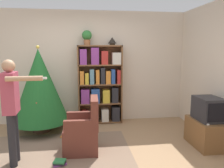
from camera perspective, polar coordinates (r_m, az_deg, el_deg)
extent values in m
plane|color=#9E7A56|center=(3.71, -6.48, -18.43)|extent=(14.00, 14.00, 0.00)
cube|color=beige|center=(5.21, -7.17, 4.36)|extent=(8.00, 0.10, 2.60)
cube|color=#7F6651|center=(3.83, -15.82, -17.75)|extent=(2.65, 1.93, 0.01)
cube|color=brown|center=(5.05, -8.71, -0.33)|extent=(0.03, 0.28, 1.81)
cube|color=brown|center=(5.12, 2.36, -0.10)|extent=(0.03, 0.28, 1.81)
cube|color=brown|center=(5.00, -3.22, 9.90)|extent=(1.01, 0.28, 0.03)
cube|color=brown|center=(5.20, -3.25, 0.02)|extent=(1.01, 0.01, 1.81)
cube|color=brown|center=(5.27, -3.05, -9.65)|extent=(0.98, 0.28, 0.03)
cube|color=#B22D28|center=(5.18, -7.05, -8.28)|extent=(0.15, 0.22, 0.27)
cube|color=#232328|center=(5.18, -4.48, -7.97)|extent=(0.16, 0.22, 0.32)
cube|color=beige|center=(5.21, -1.91, -8.02)|extent=(0.16, 0.25, 0.29)
cube|color=#232328|center=(5.24, 0.88, -7.64)|extent=(0.17, 0.26, 0.34)
cube|color=brown|center=(5.15, -3.09, -4.95)|extent=(0.98, 0.28, 0.03)
cube|color=#843889|center=(5.06, -6.99, -3.18)|extent=(0.19, 0.21, 0.33)
cube|color=#284C93|center=(5.09, -4.39, -3.05)|extent=(0.19, 0.26, 0.33)
cube|color=gold|center=(5.10, -1.59, -3.17)|extent=(0.16, 0.23, 0.30)
cube|color=#232328|center=(5.11, 0.67, -2.85)|extent=(0.14, 0.22, 0.35)
cube|color=brown|center=(5.06, -3.14, -0.05)|extent=(0.98, 0.28, 0.03)
cube|color=orange|center=(4.99, -7.84, 1.67)|extent=(0.09, 0.22, 0.30)
cube|color=gold|center=(4.99, -6.59, 1.43)|extent=(0.08, 0.22, 0.25)
cube|color=#5B899E|center=(5.00, -5.29, 1.95)|extent=(0.09, 0.24, 0.34)
cube|color=orange|center=(4.99, -3.82, 1.86)|extent=(0.08, 0.20, 0.32)
cube|color=#232328|center=(5.03, -2.49, 2.19)|extent=(0.10, 0.27, 0.37)
cube|color=orange|center=(5.05, -1.12, 1.80)|extent=(0.11, 0.27, 0.30)
cube|color=#284C93|center=(5.03, 0.19, 2.00)|extent=(0.09, 0.22, 0.33)
cube|color=#B22D28|center=(5.08, 1.61, 1.95)|extent=(0.08, 0.26, 0.31)
cube|color=brown|center=(5.01, -3.18, 4.98)|extent=(0.98, 0.28, 0.03)
cube|color=#843889|center=(4.96, -7.51, 7.03)|extent=(0.15, 0.23, 0.34)
cube|color=#843889|center=(4.98, -4.52, 7.27)|extent=(0.17, 0.25, 0.37)
cube|color=#B22D28|center=(4.98, -1.99, 6.88)|extent=(0.15, 0.21, 0.30)
cube|color=beige|center=(5.01, 1.10, 6.69)|extent=(0.19, 0.22, 0.27)
cube|color=brown|center=(4.32, 23.47, -11.63)|extent=(0.50, 0.72, 0.48)
cube|color=#28282D|center=(4.19, 23.84, -5.92)|extent=(0.39, 0.50, 0.40)
cube|color=black|center=(3.98, 25.76, -6.79)|extent=(0.32, 0.01, 0.32)
cube|color=white|center=(3.99, 23.44, -9.46)|extent=(0.04, 0.12, 0.02)
cylinder|color=#4C3323|center=(4.95, -17.85, -11.05)|extent=(0.36, 0.36, 0.10)
cylinder|color=brown|center=(4.92, -17.91, -9.84)|extent=(0.08, 0.08, 0.12)
cone|color=#1E6028|center=(4.73, -18.37, -0.42)|extent=(1.15, 1.15, 1.51)
sphere|color=red|center=(4.42, -19.09, -4.74)|extent=(0.04, 0.04, 0.04)
sphere|color=silver|center=(4.93, -15.81, -0.62)|extent=(0.05, 0.05, 0.05)
sphere|color=gold|center=(4.88, -18.70, 2.81)|extent=(0.06, 0.06, 0.06)
sphere|color=red|center=(4.88, -20.96, -0.11)|extent=(0.05, 0.05, 0.05)
sphere|color=#335BB2|center=(4.77, -17.84, 5.01)|extent=(0.06, 0.06, 0.06)
sphere|color=#E5CC4C|center=(4.67, -18.84, 9.14)|extent=(0.07, 0.07, 0.07)
cube|color=brown|center=(3.83, -8.08, -14.07)|extent=(0.58, 0.58, 0.42)
cube|color=brown|center=(3.68, -4.62, -7.41)|extent=(0.14, 0.56, 0.50)
cube|color=brown|center=(3.95, -8.01, -8.58)|extent=(0.51, 0.10, 0.20)
cube|color=brown|center=(3.50, -8.38, -10.90)|extent=(0.51, 0.10, 0.20)
cylinder|color=#232328|center=(3.73, -23.99, -12.35)|extent=(0.11, 0.11, 0.79)
cylinder|color=#232328|center=(3.57, -24.64, -13.37)|extent=(0.11, 0.11, 0.79)
cube|color=#AD4256|center=(3.46, -25.02, -2.10)|extent=(0.20, 0.33, 0.59)
cylinder|color=tan|center=(3.66, -24.25, -1.98)|extent=(0.07, 0.07, 0.47)
cylinder|color=tan|center=(3.19, -21.94, 1.32)|extent=(0.48, 0.10, 0.07)
cube|color=white|center=(3.15, -17.65, 1.46)|extent=(0.11, 0.04, 0.03)
sphere|color=tan|center=(3.42, -25.44, 4.30)|extent=(0.18, 0.18, 0.18)
cylinder|color=#935B38|center=(4.99, -6.54, 10.72)|extent=(0.14, 0.14, 0.12)
sphere|color=#2D7033|center=(5.00, -6.57, 12.54)|extent=(0.22, 0.22, 0.22)
cylinder|color=#473828|center=(5.03, 0.05, 10.30)|extent=(0.12, 0.12, 0.04)
cone|color=black|center=(5.04, 0.05, 11.33)|extent=(0.20, 0.20, 0.14)
cube|color=orange|center=(4.53, -11.80, -13.21)|extent=(0.24, 0.19, 0.03)
cube|color=#2D7A42|center=(4.51, -11.74, -12.93)|extent=(0.18, 0.18, 0.02)
cube|color=#843889|center=(3.56, -13.50, -19.66)|extent=(0.22, 0.18, 0.02)
cube|color=#232328|center=(3.54, -13.51, -19.43)|extent=(0.19, 0.15, 0.03)
cube|color=#2D7A42|center=(3.53, -13.51, -18.99)|extent=(0.19, 0.17, 0.03)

